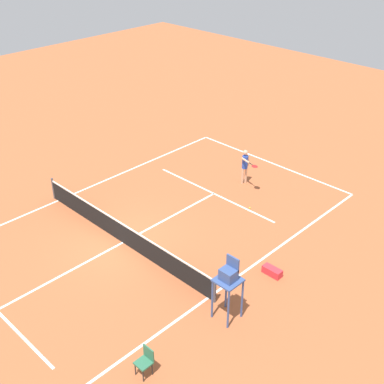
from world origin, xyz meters
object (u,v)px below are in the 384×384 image
(courtside_chair_near, at_px, (145,360))
(umpire_chair, at_px, (228,279))
(equipment_bag, at_px, (272,271))
(player_serving, at_px, (245,164))
(tennis_ball, at_px, (250,208))

(courtside_chair_near, bearing_deg, umpire_chair, -92.72)
(umpire_chair, distance_m, equipment_bag, 3.21)
(player_serving, bearing_deg, equipment_bag, 62.51)
(courtside_chair_near, distance_m, equipment_bag, 6.34)
(player_serving, relative_size, tennis_ball, 26.37)
(umpire_chair, relative_size, equipment_bag, 3.17)
(player_serving, height_order, courtside_chair_near, player_serving)
(tennis_ball, bearing_deg, umpire_chair, 122.41)
(umpire_chair, bearing_deg, player_serving, -54.32)
(player_serving, distance_m, courtside_chair_near, 12.28)
(courtside_chair_near, bearing_deg, player_serving, -64.47)
(equipment_bag, bearing_deg, player_serving, -42.26)
(courtside_chair_near, relative_size, equipment_bag, 1.25)
(tennis_ball, height_order, equipment_bag, equipment_bag)
(equipment_bag, bearing_deg, courtside_chair_near, 90.66)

